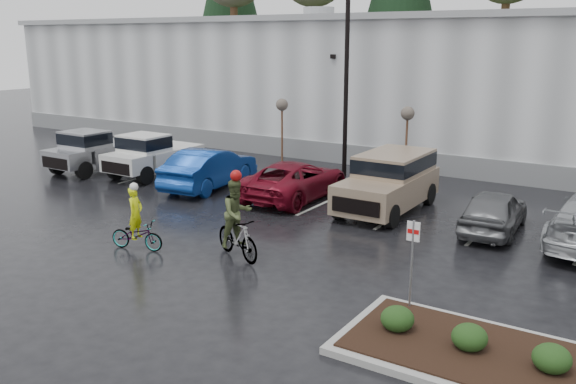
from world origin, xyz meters
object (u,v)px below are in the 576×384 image
Objects in this scene: car_red at (295,180)px; cyclist_hivis at (137,229)px; pickup_silver at (101,149)px; sapling_west at (282,108)px; sapling_mid at (407,117)px; fire_lane_sign at (412,255)px; cyclist_olive at (237,227)px; suv_tan at (387,183)px; car_grey at (494,211)px; lamppost at (347,47)px; pickup_white at (159,153)px; car_blue at (210,168)px.

cyclist_hivis is (-0.77, -7.54, -0.09)m from car_red.
cyclist_hivis is at bearing -36.22° from pickup_silver.
sapling_west and sapling_mid have the same top height.
fire_lane_sign is at bearing -47.33° from sapling_west.
cyclist_olive is (2.93, 1.02, 0.28)m from cyclist_hivis.
car_grey is (3.87, -0.41, -0.33)m from suv_tan.
lamppost is 5.07m from sapling_west.
car_grey is 11.17m from cyclist_hivis.
suv_tan is 9.01m from cyclist_hivis.
pickup_silver is 14.05m from cyclist_olive.
sapling_mid is at bearing 21.80° from lamppost.
cyclist_hivis is (9.73, -7.13, -0.34)m from pickup_silver.
sapling_west is 8.83m from pickup_silver.
car_red is at bearing 2.23° from pickup_silver.
pickup_white is 1.03× the size of car_blue.
lamppost reaches higher than car_red.
cyclist_olive is at bearing 171.82° from fire_lane_sign.
fire_lane_sign reaches higher than car_grey.
lamppost is 9.64m from pickup_white.
lamppost is 12.36m from pickup_silver.
car_blue is at bearing -1.96° from car_grey.
pickup_silver reaches higher than car_blue.
pickup_white is at bearing 75.97° from cyclist_olive.
cyclist_hivis reaches higher than car_blue.
car_grey is at bearing -46.92° from sapling_mid.
fire_lane_sign reaches higher than pickup_white.
car_red is 3.76m from suv_tan.
car_red is (10.50, 0.41, -0.25)m from pickup_silver.
pickup_silver is 18.12m from car_grey.
pickup_silver is 2.57× the size of cyclist_hivis.
cyclist_hivis is at bearing -178.39° from fire_lane_sign.
sapling_mid is 13.56m from cyclist_hivis.
car_red is 1.29× the size of car_grey.
car_grey is at bearing 174.57° from car_blue.
lamppost is at bearing -133.73° from car_blue.
car_blue is 8.58m from cyclist_olive.
sapling_west is 17.46m from fire_lane_sign.
car_red is at bearing -2.28° from pickup_white.
pickup_silver is 1.27× the size of car_grey.
cyclist_olive is (6.34, -12.02, -1.81)m from sapling_west.
fire_lane_sign is (11.80, -12.80, -1.32)m from sapling_west.
sapling_mid is 1.45× the size of fire_lane_sign.
suv_tan is at bearing 2.65° from pickup_silver.
car_blue is 0.96× the size of car_red.
sapling_west is 13.64m from cyclist_hivis.
car_red is 7.61m from car_grey.
car_grey is at bearing 177.01° from car_red.
lamppost is 2.88× the size of sapling_mid.
sapling_mid is 0.61× the size of car_red.
sapling_west reaches higher than car_red.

